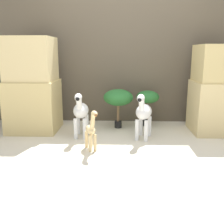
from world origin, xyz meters
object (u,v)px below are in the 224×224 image
(zebra_right, at_px, (143,113))
(zebra_left, at_px, (81,112))
(potted_palm_front, at_px, (118,98))
(potted_palm_back, at_px, (148,99))
(giraffe_figurine, at_px, (91,130))

(zebra_right, height_order, zebra_left, same)
(potted_palm_front, bearing_deg, zebra_right, -56.53)
(zebra_right, height_order, potted_palm_front, zebra_right)
(zebra_right, distance_m, potted_palm_front, 0.64)
(zebra_right, bearing_deg, potted_palm_back, 79.41)
(zebra_left, relative_size, giraffe_figurine, 1.24)
(zebra_left, height_order, potted_palm_back, zebra_left)
(zebra_left, relative_size, potted_palm_front, 1.06)
(zebra_left, bearing_deg, zebra_right, -3.55)
(zebra_left, distance_m, potted_palm_back, 1.15)
(zebra_left, distance_m, giraffe_figurine, 0.56)
(zebra_left, xyz_separation_m, potted_palm_back, (0.98, 0.60, 0.08))
(potted_palm_front, height_order, potted_palm_back, potted_palm_front)
(giraffe_figurine, bearing_deg, potted_palm_front, 72.30)
(zebra_right, relative_size, potted_palm_front, 1.06)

